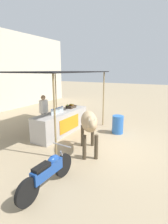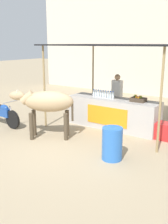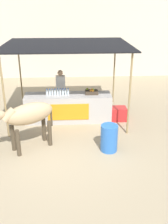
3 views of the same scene
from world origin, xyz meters
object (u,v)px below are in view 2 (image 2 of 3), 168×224
at_px(fruit_crate, 138,99).
at_px(vendor_behind_counter, 117,97).
at_px(cow, 47,103).
at_px(motorcycle_parked, 1,113).
at_px(water_barrel, 112,144).
at_px(cooler_box, 165,131).
at_px(stall_counter, 113,113).

height_order(fruit_crate, vendor_behind_counter, vendor_behind_counter).
xyz_separation_m(cow, motorcycle_parked, (-2.06, -0.01, -0.60)).
xyz_separation_m(vendor_behind_counter, water_barrel, (1.41, -2.90, -0.46)).
bearing_deg(cooler_box, cow, -147.87).
bearing_deg(water_barrel, vendor_behind_counter, 116.00).
height_order(water_barrel, cow, cow).
distance_m(cooler_box, water_barrel, 2.14).
bearing_deg(water_barrel, cooler_box, 73.28).
relative_size(vendor_behind_counter, motorcycle_parked, 0.92).
bearing_deg(stall_counter, vendor_behind_counter, 109.46).
height_order(stall_counter, fruit_crate, fruit_crate).
bearing_deg(fruit_crate, water_barrel, -81.57).
xyz_separation_m(water_barrel, cow, (-2.26, 0.24, 0.64)).
bearing_deg(cow, water_barrel, -6.11).
relative_size(stall_counter, vendor_behind_counter, 1.82).
bearing_deg(fruit_crate, motorcycle_parked, -153.83).
relative_size(fruit_crate, cooler_box, 0.73).
xyz_separation_m(stall_counter, fruit_crate, (0.82, 0.05, 0.55)).
distance_m(vendor_behind_counter, cooler_box, 2.28).
height_order(fruit_crate, water_barrel, fruit_crate).
relative_size(vendor_behind_counter, cow, 0.96).
bearing_deg(cow, cooler_box, 32.13).
xyz_separation_m(stall_counter, vendor_behind_counter, (-0.27, 0.75, 0.37)).
xyz_separation_m(fruit_crate, water_barrel, (0.33, -2.20, -0.64)).
height_order(vendor_behind_counter, cooler_box, vendor_behind_counter).
xyz_separation_m(stall_counter, motorcycle_parked, (-3.17, -1.91, -0.05)).
bearing_deg(motorcycle_parked, water_barrel, -3.12).
distance_m(fruit_crate, water_barrel, 2.31).
bearing_deg(water_barrel, cow, 173.89).
distance_m(cooler_box, cow, 3.48).
height_order(stall_counter, vendor_behind_counter, vendor_behind_counter).
bearing_deg(motorcycle_parked, vendor_behind_counter, 42.47).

